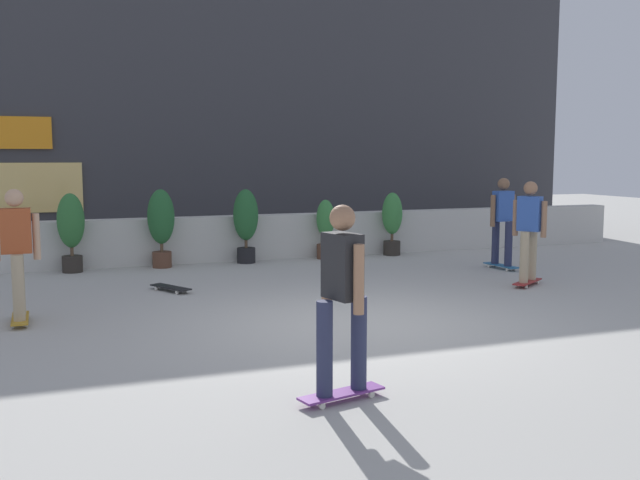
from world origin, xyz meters
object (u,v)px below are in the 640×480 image
potted_plant_4 (392,220)px  skater_by_wall_right (529,228)px  potted_plant_3 (326,227)px  potted_plant_2 (246,221)px  skateboard_near_camera (171,287)px  potted_plant_1 (161,222)px  potted_plant_0 (71,227)px  skater_mid_plaza (17,250)px  skater_by_wall_left (503,219)px  skater_far_left (342,293)px

potted_plant_4 → skater_by_wall_right: size_ratio=0.78×
potted_plant_3 → potted_plant_4: 1.51m
potted_plant_2 → skateboard_near_camera: bearing=-126.8°
potted_plant_1 → potted_plant_0: bearing=180.0°
potted_plant_1 → skater_by_wall_right: (5.29, -4.03, 0.08)m
potted_plant_2 → potted_plant_3: (1.68, 0.00, -0.19)m
skater_mid_plaza → skater_by_wall_right: (7.63, -0.03, 0.00)m
skater_by_wall_left → skater_far_left: 7.93m
potted_plant_0 → potted_plant_4: (6.43, 0.00, -0.08)m
potted_plant_4 → potted_plant_0: bearing=180.0°
potted_plant_4 → skater_by_wall_left: skater_by_wall_left is taller
potted_plant_1 → skater_by_wall_right: skater_by_wall_right is taller
potted_plant_0 → skateboard_near_camera: size_ratio=1.80×
potted_plant_0 → skateboard_near_camera: bearing=-61.1°
potted_plant_1 → skater_by_wall_left: skater_by_wall_left is taller
skater_far_left → skater_mid_plaza: same height
potted_plant_0 → skater_by_wall_left: (7.52, -2.40, 0.12)m
potted_plant_3 → skater_by_wall_left: 3.55m
skater_mid_plaza → potted_plant_0: bearing=79.6°
potted_plant_0 → potted_plant_1: 1.61m
potted_plant_0 → skater_mid_plaza: 4.07m
skater_by_wall_left → potted_plant_2: bearing=150.7°
potted_plant_4 → skater_by_wall_right: bearing=-83.4°
skater_far_left → potted_plant_0: bearing=103.8°
potted_plant_3 → skateboard_near_camera: bearing=-144.9°
skater_mid_plaza → potted_plant_1: bearing=59.7°
potted_plant_1 → skateboard_near_camera: bearing=-95.2°
skater_far_left → skater_by_wall_right: bearing=39.4°
potted_plant_2 → potted_plant_3: bearing=0.0°
potted_plant_2 → skater_far_left: (-1.27, -8.07, 0.10)m
potted_plant_1 → skater_far_left: size_ratio=0.87×
potted_plant_2 → skater_by_wall_left: (4.28, -2.40, 0.10)m
potted_plant_2 → potted_plant_4: size_ratio=1.09×
potted_plant_2 → skateboard_near_camera: size_ratio=1.82×
potted_plant_2 → skater_mid_plaza: (-3.98, -4.00, 0.10)m
skater_far_left → skater_mid_plaza: size_ratio=1.00×
potted_plant_3 → skateboard_near_camera: size_ratio=1.52×
skater_mid_plaza → skateboard_near_camera: (2.11, 1.51, -0.88)m
potted_plant_0 → skater_mid_plaza: (-0.74, -4.00, 0.12)m
potted_plant_1 → skater_by_wall_left: size_ratio=0.87×
skater_by_wall_left → skater_far_left: size_ratio=1.00×
potted_plant_3 → skateboard_near_camera: potted_plant_3 is taller
potted_plant_4 → skater_by_wall_right: 4.06m
potted_plant_0 → potted_plant_3: 4.92m
potted_plant_1 → potted_plant_4: 4.83m
potted_plant_1 → skater_mid_plaza: size_ratio=0.87×
potted_plant_0 → skateboard_near_camera: (1.38, -2.49, -0.76)m
potted_plant_4 → skater_far_left: bearing=-118.9°
skater_mid_plaza → potted_plant_4: bearing=29.2°
potted_plant_4 → skateboard_near_camera: potted_plant_4 is taller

